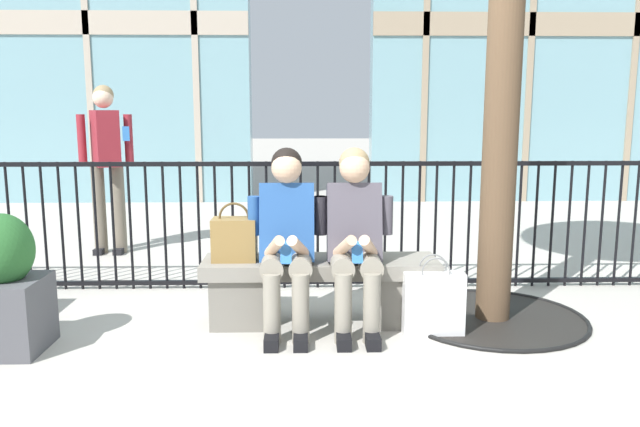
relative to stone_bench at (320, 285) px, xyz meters
name	(u,v)px	position (x,y,z in m)	size (l,w,h in m)	color
ground_plane	(320,322)	(0.00, 0.00, -0.27)	(60.00, 60.00, 0.00)	#B2ADA3
stone_bench	(320,285)	(0.00, 0.00, 0.00)	(1.60, 0.44, 0.45)	gray
seated_person_with_phone	(287,234)	(-0.22, -0.13, 0.38)	(0.52, 0.66, 1.21)	gray
seated_person_companion	(355,234)	(0.22, -0.13, 0.38)	(0.52, 0.66, 1.21)	gray
handbag_on_bench	(235,239)	(-0.58, -0.01, 0.33)	(0.30, 0.20, 0.40)	olive
shopping_bag	(433,303)	(0.73, -0.25, -0.06)	(0.39, 0.14, 0.53)	white
bystander_at_railing	(106,156)	(-2.12, 2.20, 0.73)	(0.55, 0.44, 1.71)	#6B6051
plaza_railing	(318,225)	(0.00, 0.86, 0.26)	(8.06, 0.04, 1.05)	black
planter	(5,288)	(-1.92, -0.46, 0.12)	(0.44, 0.44, 0.85)	#4C4C51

